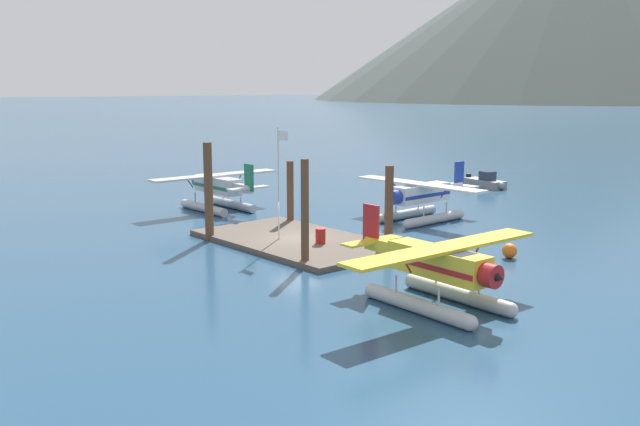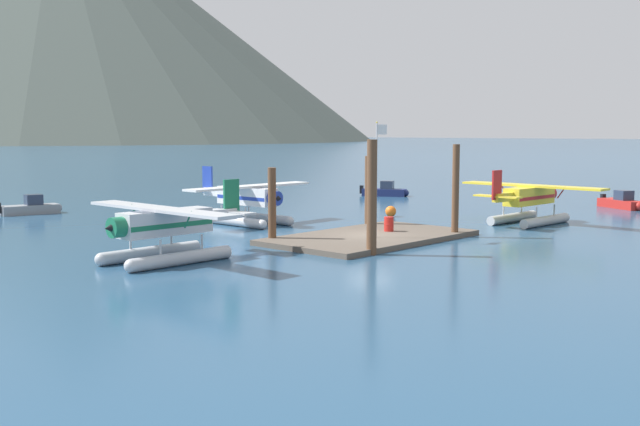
% 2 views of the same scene
% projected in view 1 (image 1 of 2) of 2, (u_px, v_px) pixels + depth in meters
% --- Properties ---
extents(ground_plane, '(1200.00, 1200.00, 0.00)m').
position_uv_depth(ground_plane, '(296.00, 243.00, 41.55)').
color(ground_plane, navy).
extents(dock_platform, '(12.47, 7.12, 0.30)m').
position_uv_depth(dock_platform, '(296.00, 241.00, 41.52)').
color(dock_platform, brown).
rests_on(dock_platform, ground).
extents(piling_near_left, '(0.52, 0.52, 5.92)m').
position_uv_depth(piling_near_left, '(209.00, 192.00, 41.90)').
color(piling_near_left, brown).
rests_on(piling_near_left, ground).
extents(piling_near_right, '(0.42, 0.42, 5.57)m').
position_uv_depth(piling_near_right, '(305.00, 213.00, 35.85)').
color(piling_near_right, brown).
rests_on(piling_near_right, ground).
extents(piling_far_left, '(0.46, 0.46, 4.30)m').
position_uv_depth(piling_far_left, '(290.00, 193.00, 46.84)').
color(piling_far_left, brown).
rests_on(piling_far_left, ground).
extents(piling_far_right, '(0.50, 0.50, 4.73)m').
position_uv_depth(piling_far_right, '(389.00, 206.00, 40.28)').
color(piling_far_right, brown).
rests_on(piling_far_right, ground).
extents(flagpole, '(0.95, 0.10, 6.58)m').
position_uv_depth(flagpole, '(280.00, 171.00, 40.53)').
color(flagpole, silver).
rests_on(flagpole, dock_platform).
extents(fuel_drum, '(0.62, 0.62, 0.88)m').
position_uv_depth(fuel_drum, '(320.00, 236.00, 40.03)').
color(fuel_drum, '#AD1E19').
rests_on(fuel_drum, dock_platform).
extents(mooring_buoy, '(0.81, 0.81, 0.81)m').
position_uv_depth(mooring_buoy, '(510.00, 251.00, 37.85)').
color(mooring_buoy, orange).
rests_on(mooring_buoy, ground).
extents(mountain_ridge_centre_peak, '(370.51, 370.51, 124.87)m').
position_uv_depth(mountain_ridge_centre_peak, '(576.00, 10.00, 492.76)').
color(mountain_ridge_centre_peak, '#424C47').
rests_on(mountain_ridge_centre_peak, ground).
extents(seaplane_white_bow_centre, '(10.42, 7.98, 3.84)m').
position_uv_depth(seaplane_white_bow_centre, '(421.00, 198.00, 48.15)').
color(seaplane_white_bow_centre, '#B7BABF').
rests_on(seaplane_white_bow_centre, ground).
extents(seaplane_silver_port_fwd, '(7.98, 10.41, 3.84)m').
position_uv_depth(seaplane_silver_port_fwd, '(217.00, 189.00, 52.32)').
color(seaplane_silver_port_fwd, '#B7BABF').
rests_on(seaplane_silver_port_fwd, ground).
extents(seaplane_yellow_stbd_aft, '(7.98, 10.45, 3.84)m').
position_uv_depth(seaplane_yellow_stbd_aft, '(439.00, 271.00, 29.23)').
color(seaplane_yellow_stbd_aft, '#B7BABF').
rests_on(seaplane_yellow_stbd_aft, ground).
extents(boat_grey_open_north, '(4.83, 2.32, 1.50)m').
position_uv_depth(boat_grey_open_north, '(486.00, 182.00, 64.48)').
color(boat_grey_open_north, gray).
rests_on(boat_grey_open_north, ground).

